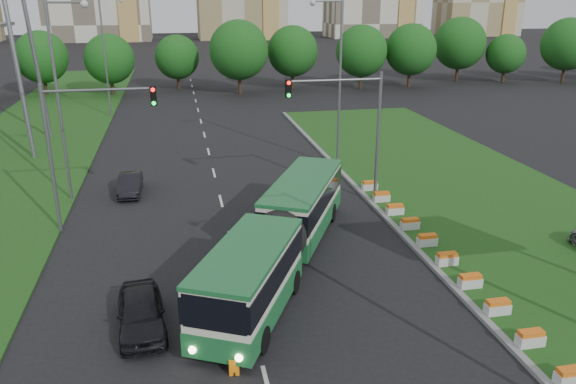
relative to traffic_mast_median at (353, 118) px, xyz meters
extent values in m
plane|color=black|center=(-4.78, -10.00, -5.35)|extent=(360.00, 360.00, 0.00)
cube|color=#1B4F16|center=(8.22, -2.00, -5.27)|extent=(14.00, 60.00, 0.15)
cube|color=gray|center=(1.27, -2.00, -5.26)|extent=(0.30, 60.00, 0.18)
cube|color=#1B4F16|center=(-22.78, 15.00, -5.30)|extent=(12.00, 110.00, 0.10)
cylinder|color=slate|center=(1.62, 0.00, -1.35)|extent=(0.20, 0.20, 8.00)
cylinder|color=slate|center=(-1.13, 0.00, 2.25)|extent=(5.50, 0.14, 0.14)
cube|color=black|center=(-3.88, 0.00, 1.85)|extent=(0.32, 0.32, 1.00)
cylinder|color=slate|center=(-16.78, -1.00, -1.35)|extent=(0.20, 0.20, 8.00)
cylinder|color=slate|center=(-14.03, -1.00, 2.25)|extent=(5.50, 0.14, 0.14)
cube|color=black|center=(-11.28, -1.00, 1.85)|extent=(0.32, 0.32, 1.00)
cube|color=silver|center=(-6.02, -12.28, -3.61)|extent=(2.48, 6.85, 2.68)
cube|color=silver|center=(-6.02, -3.50, -3.61)|extent=(2.48, 8.33, 2.68)
cylinder|color=black|center=(-6.02, -8.26, -3.66)|extent=(2.48, 1.24, 2.48)
cube|color=#1C6433|center=(-6.02, -12.28, -4.51)|extent=(2.56, 6.90, 0.94)
cube|color=#1C6433|center=(-6.02, -3.50, -4.51)|extent=(2.56, 8.38, 0.94)
cube|color=black|center=(-6.02, -12.28, -3.17)|extent=(2.56, 6.90, 1.04)
cube|color=black|center=(-6.02, -3.50, -3.17)|extent=(2.56, 8.38, 1.04)
imported|color=black|center=(-11.97, -11.71, -4.61)|extent=(2.13, 4.48, 1.48)
imported|color=black|center=(-13.40, 4.55, -4.70)|extent=(1.44, 3.95, 1.29)
imported|color=gray|center=(-7.76, -13.73, -4.51)|extent=(0.55, 0.70, 1.68)
cube|color=orange|center=(-8.79, -15.10, -5.05)|extent=(0.34, 0.30, 0.59)
cylinder|color=black|center=(-8.79, -15.25, -5.28)|extent=(0.04, 0.14, 0.14)
camera|label=1|loc=(-10.13, -31.15, 6.84)|focal=35.00mm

